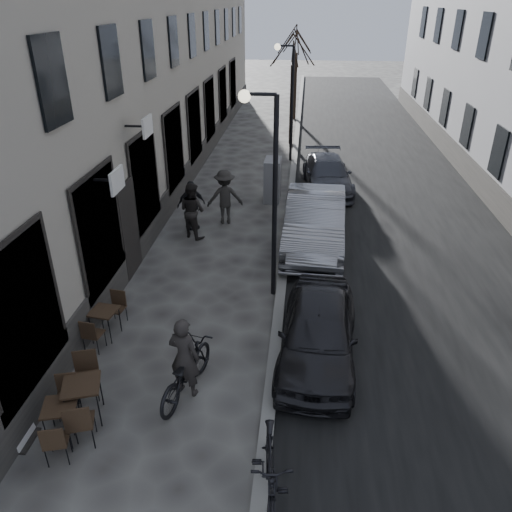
% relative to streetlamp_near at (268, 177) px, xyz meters
% --- Properties ---
extents(ground, '(120.00, 120.00, 0.00)m').
position_rel_streetlamp_near_xyz_m(ground, '(0.17, -6.00, -3.16)').
color(ground, '#3A3734').
rests_on(ground, ground).
extents(road, '(7.30, 60.00, 0.00)m').
position_rel_streetlamp_near_xyz_m(road, '(4.02, 10.00, -3.16)').
color(road, black).
rests_on(road, ground).
extents(kerb, '(0.25, 60.00, 0.12)m').
position_rel_streetlamp_near_xyz_m(kerb, '(0.37, 10.00, -3.10)').
color(kerb, gray).
rests_on(kerb, ground).
extents(streetlamp_near, '(0.90, 0.28, 5.09)m').
position_rel_streetlamp_near_xyz_m(streetlamp_near, '(0.00, 0.00, 0.00)').
color(streetlamp_near, black).
rests_on(streetlamp_near, ground).
extents(streetlamp_far, '(0.90, 0.28, 5.09)m').
position_rel_streetlamp_near_xyz_m(streetlamp_far, '(0.00, 12.00, 0.00)').
color(streetlamp_far, black).
rests_on(streetlamp_far, ground).
extents(tree_near, '(2.40, 2.40, 5.70)m').
position_rel_streetlamp_near_xyz_m(tree_near, '(0.07, 15.00, 1.50)').
color(tree_near, black).
rests_on(tree_near, ground).
extents(tree_far, '(2.40, 2.40, 5.70)m').
position_rel_streetlamp_near_xyz_m(tree_far, '(0.07, 21.00, 1.50)').
color(tree_far, black).
rests_on(tree_far, ground).
extents(bistro_set_a, '(0.72, 1.43, 0.82)m').
position_rel_streetlamp_near_xyz_m(bistro_set_a, '(-3.14, -5.08, -2.74)').
color(bistro_set_a, '#322316').
rests_on(bistro_set_a, ground).
extents(bistro_set_b, '(0.90, 1.64, 0.94)m').
position_rel_streetlamp_near_xyz_m(bistro_set_b, '(-2.93, -4.64, -2.68)').
color(bistro_set_b, '#322316').
rests_on(bistro_set_b, ground).
extents(bistro_set_c, '(0.64, 1.42, 0.81)m').
position_rel_streetlamp_near_xyz_m(bistro_set_c, '(-3.46, -2.20, -2.74)').
color(bistro_set_c, '#322316').
rests_on(bistro_set_c, ground).
extents(sign_board, '(0.33, 0.58, 0.99)m').
position_rel_streetlamp_near_xyz_m(sign_board, '(-3.84, -5.28, -2.76)').
color(sign_board, black).
rests_on(sign_board, ground).
extents(utility_cabinet, '(0.60, 1.06, 1.58)m').
position_rel_streetlamp_near_xyz_m(utility_cabinet, '(-0.32, 6.72, -2.37)').
color(utility_cabinet, slate).
rests_on(utility_cabinet, ground).
extents(bicycle, '(1.16, 2.08, 1.04)m').
position_rel_streetlamp_near_xyz_m(bicycle, '(-1.26, -3.80, -2.64)').
color(bicycle, black).
rests_on(bicycle, ground).
extents(cyclist_rider, '(0.70, 0.55, 1.70)m').
position_rel_streetlamp_near_xyz_m(cyclist_rider, '(-1.26, -3.80, -2.31)').
color(cyclist_rider, '#282523').
rests_on(cyclist_rider, ground).
extents(pedestrian_near, '(1.10, 1.04, 1.79)m').
position_rel_streetlamp_near_xyz_m(pedestrian_near, '(-2.61, 3.24, -2.26)').
color(pedestrian_near, black).
rests_on(pedestrian_near, ground).
extents(pedestrian_mid, '(1.32, 0.94, 1.85)m').
position_rel_streetlamp_near_xyz_m(pedestrian_mid, '(-1.76, 4.43, -2.23)').
color(pedestrian_mid, '#292623').
rests_on(pedestrian_mid, ground).
extents(pedestrian_far, '(1.02, 0.86, 1.63)m').
position_rel_streetlamp_near_xyz_m(pedestrian_far, '(-2.79, 3.88, -2.34)').
color(pedestrian_far, black).
rests_on(pedestrian_far, ground).
extents(car_near, '(1.84, 4.02, 1.34)m').
position_rel_streetlamp_near_xyz_m(car_near, '(1.27, -2.50, -2.49)').
color(car_near, black).
rests_on(car_near, ground).
extents(car_mid, '(1.93, 5.03, 1.64)m').
position_rel_streetlamp_near_xyz_m(car_mid, '(1.22, 2.95, -2.34)').
color(car_mid, gray).
rests_on(car_mid, ground).
extents(car_far, '(2.10, 4.44, 1.25)m').
position_rel_streetlamp_near_xyz_m(car_far, '(1.76, 8.09, -2.53)').
color(car_far, '#393B43').
rests_on(car_far, ground).
extents(moped, '(0.80, 2.09, 1.23)m').
position_rel_streetlamp_near_xyz_m(moped, '(0.52, -5.98, -2.55)').
color(moped, black).
rests_on(moped, ground).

